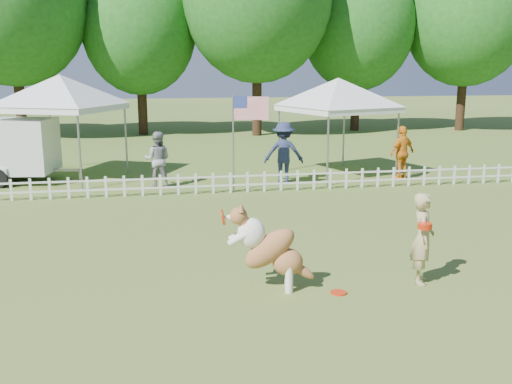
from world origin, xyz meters
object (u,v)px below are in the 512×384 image
(canopy_tent_left, at_px, (63,128))
(flag_pole, at_px, (233,144))
(spectator_c, at_px, (402,153))
(canopy_tent_right, at_px, (337,128))
(frisbee_on_turf, at_px, (339,293))
(handler, at_px, (423,238))
(spectator_b, at_px, (284,152))
(dog, at_px, (271,249))
(spectator_a, at_px, (158,159))

(canopy_tent_left, bearing_deg, flag_pole, -5.76)
(spectator_c, bearing_deg, canopy_tent_right, -55.92)
(frisbee_on_turf, distance_m, flag_pole, 8.06)
(handler, height_order, frisbee_on_turf, handler)
(canopy_tent_left, distance_m, spectator_c, 10.97)
(handler, height_order, canopy_tent_left, canopy_tent_left)
(handler, relative_size, canopy_tent_left, 0.47)
(frisbee_on_turf, distance_m, spectator_c, 10.25)
(spectator_b, bearing_deg, spectator_c, -168.87)
(dog, height_order, frisbee_on_turf, dog)
(dog, bearing_deg, spectator_c, 65.57)
(dog, xyz_separation_m, canopy_tent_right, (4.19, 9.66, 0.88))
(dog, xyz_separation_m, canopy_tent_left, (-4.71, 10.56, 0.93))
(canopy_tent_left, bearing_deg, spectator_b, 9.27)
(canopy_tent_right, distance_m, spectator_b, 2.34)
(spectator_b, xyz_separation_m, spectator_c, (3.89, -0.13, -0.09))
(spectator_c, bearing_deg, canopy_tent_left, -35.66)
(canopy_tent_left, xyz_separation_m, canopy_tent_right, (8.90, -0.89, -0.06))
(frisbee_on_turf, height_order, canopy_tent_right, canopy_tent_right)
(canopy_tent_left, relative_size, flag_pole, 1.16)
(handler, height_order, flag_pole, flag_pole)
(dog, height_order, spectator_a, spectator_a)
(dog, distance_m, flag_pole, 7.61)
(frisbee_on_turf, relative_size, flag_pole, 0.09)
(frisbee_on_turf, height_order, canopy_tent_left, canopy_tent_left)
(canopy_tent_left, distance_m, flag_pole, 5.94)
(handler, height_order, spectator_b, spectator_b)
(dog, xyz_separation_m, spectator_b, (2.16, 8.69, 0.25))
(frisbee_on_turf, distance_m, spectator_b, 9.15)
(dog, relative_size, spectator_c, 0.81)
(handler, xyz_separation_m, canopy_tent_left, (-7.26, 10.67, 0.86))
(dog, xyz_separation_m, spectator_c, (6.04, 8.56, 0.16))
(spectator_b, distance_m, spectator_c, 3.89)
(handler, bearing_deg, canopy_tent_right, 11.98)
(dog, distance_m, canopy_tent_right, 10.57)
(dog, relative_size, spectator_a, 0.83)
(dog, relative_size, flag_pole, 0.50)
(canopy_tent_right, height_order, spectator_b, canopy_tent_right)
(spectator_c, bearing_deg, dog, 29.64)
(canopy_tent_right, relative_size, flag_pole, 1.12)
(flag_pole, distance_m, spectator_a, 2.49)
(dog, relative_size, canopy_tent_left, 0.43)
(frisbee_on_turf, height_order, flag_pole, flag_pole)
(dog, relative_size, canopy_tent_right, 0.44)
(flag_pole, distance_m, spectator_b, 2.12)
(frisbee_on_turf, bearing_deg, flag_pole, 94.53)
(dog, distance_m, frisbee_on_turf, 1.30)
(handler, xyz_separation_m, canopy_tent_right, (1.64, 9.78, 0.80))
(frisbee_on_turf, bearing_deg, spectator_a, 107.19)
(frisbee_on_turf, distance_m, canopy_tent_left, 12.44)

